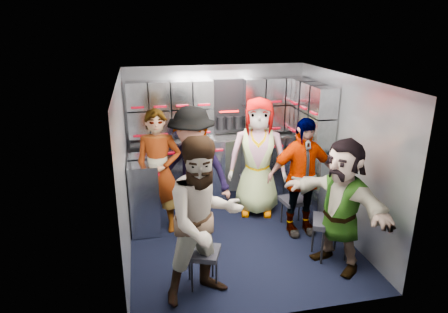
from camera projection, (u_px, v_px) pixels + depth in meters
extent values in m
plane|color=black|center=(238.00, 238.00, 5.30)|extent=(3.00, 3.00, 0.00)
cube|color=#92979F|center=(216.00, 132.00, 6.35)|extent=(2.80, 0.04, 2.10)
cube|color=#92979F|center=(124.00, 172.00, 4.68)|extent=(0.04, 3.00, 2.10)
cube|color=#92979F|center=(343.00, 156.00, 5.24)|extent=(0.04, 3.00, 2.10)
cube|color=silver|center=(241.00, 78.00, 4.62)|extent=(2.80, 3.00, 0.02)
cube|color=gray|center=(219.00, 169.00, 6.33)|extent=(2.68, 0.38, 0.99)
cube|color=gray|center=(144.00, 194.00, 5.42)|extent=(0.38, 0.76, 0.99)
cube|color=#AEB1B6|center=(219.00, 138.00, 6.17)|extent=(2.68, 0.42, 0.03)
cube|color=gray|center=(218.00, 107.00, 6.07)|extent=(2.68, 0.28, 0.82)
cube|color=gray|center=(312.00, 112.00, 5.71)|extent=(0.28, 1.00, 0.82)
cube|color=gray|center=(310.00, 179.00, 5.94)|extent=(0.28, 1.20, 1.00)
cube|color=#930212|center=(222.00, 150.00, 6.02)|extent=(2.60, 0.02, 0.03)
cube|color=black|center=(202.00, 253.00, 4.25)|extent=(0.45, 0.44, 0.06)
cylinder|color=black|center=(192.00, 277.00, 4.19)|extent=(0.02, 0.02, 0.37)
cylinder|color=black|center=(216.00, 274.00, 4.24)|extent=(0.02, 0.02, 0.37)
cylinder|color=black|center=(189.00, 265.00, 4.40)|extent=(0.02, 0.02, 0.37)
cylinder|color=black|center=(213.00, 262.00, 4.45)|extent=(0.02, 0.02, 0.37)
cube|color=black|center=(192.00, 192.00, 5.61)|extent=(0.53, 0.52, 0.06)
cylinder|color=black|center=(183.00, 212.00, 5.54)|extent=(0.03, 0.03, 0.43)
cylinder|color=black|center=(204.00, 210.00, 5.60)|extent=(0.03, 0.03, 0.43)
cylinder|color=black|center=(181.00, 204.00, 5.77)|extent=(0.03, 0.03, 0.43)
cylinder|color=black|center=(201.00, 202.00, 5.83)|extent=(0.03, 0.03, 0.43)
cube|color=black|center=(254.00, 180.00, 6.05)|extent=(0.44, 0.42, 0.06)
cylinder|color=black|center=(246.00, 198.00, 5.98)|extent=(0.03, 0.03, 0.42)
cylinder|color=black|center=(265.00, 196.00, 6.04)|extent=(0.03, 0.03, 0.42)
cylinder|color=black|center=(242.00, 191.00, 6.22)|extent=(0.03, 0.03, 0.42)
cylinder|color=black|center=(260.00, 190.00, 6.27)|extent=(0.03, 0.03, 0.42)
cube|color=black|center=(294.00, 200.00, 5.50)|extent=(0.39, 0.37, 0.05)
cylinder|color=black|center=(287.00, 218.00, 5.44)|extent=(0.02, 0.02, 0.37)
cylinder|color=black|center=(305.00, 216.00, 5.49)|extent=(0.02, 0.02, 0.37)
cylinder|color=black|center=(282.00, 211.00, 5.64)|extent=(0.02, 0.02, 0.37)
cylinder|color=black|center=(299.00, 209.00, 5.70)|extent=(0.02, 0.02, 0.37)
cube|color=black|center=(331.00, 222.00, 4.74)|extent=(0.54, 0.53, 0.07)
cylinder|color=black|center=(322.00, 247.00, 4.67)|extent=(0.03, 0.03, 0.44)
cylinder|color=black|center=(346.00, 244.00, 4.73)|extent=(0.03, 0.03, 0.44)
cylinder|color=black|center=(313.00, 236.00, 4.91)|extent=(0.03, 0.03, 0.44)
cylinder|color=black|center=(336.00, 233.00, 4.97)|extent=(0.03, 0.03, 0.44)
imported|color=black|center=(159.00, 172.00, 5.26)|extent=(0.68, 0.52, 1.68)
imported|color=black|center=(204.00, 221.00, 3.93)|extent=(0.99, 0.87, 1.73)
imported|color=black|center=(193.00, 170.00, 5.31)|extent=(1.27, 1.15, 1.71)
imported|color=black|center=(258.00, 157.00, 5.75)|extent=(0.96, 0.76, 1.73)
imported|color=black|center=(301.00, 177.00, 5.20)|extent=(0.95, 0.43, 1.59)
imported|color=black|center=(341.00, 205.00, 4.47)|extent=(1.02, 1.50, 1.55)
cylinder|color=white|center=(156.00, 134.00, 5.89)|extent=(0.07, 0.07, 0.23)
cylinder|color=white|center=(188.00, 131.00, 5.98)|extent=(0.07, 0.07, 0.26)
cylinder|color=white|center=(258.00, 128.00, 6.20)|extent=(0.07, 0.07, 0.23)
cylinder|color=tan|center=(150.00, 139.00, 5.88)|extent=(0.08, 0.08, 0.10)
cylinder|color=tan|center=(262.00, 132.00, 6.22)|extent=(0.08, 0.08, 0.11)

